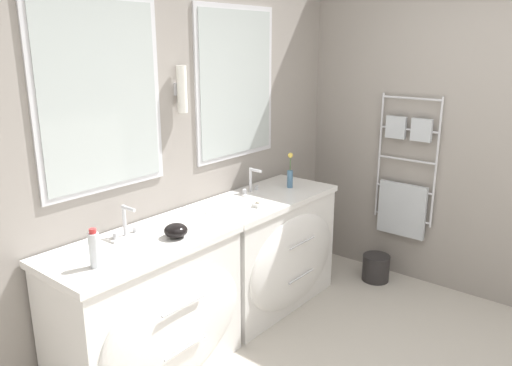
% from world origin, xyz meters
% --- Properties ---
extents(wall_back, '(4.86, 0.14, 2.60)m').
position_xyz_m(wall_back, '(-0.00, 1.96, 1.32)').
color(wall_back, gray).
rests_on(wall_back, ground_plane).
extents(wall_right, '(0.13, 3.91, 2.60)m').
position_xyz_m(wall_right, '(1.66, 0.87, 1.29)').
color(wall_right, gray).
rests_on(wall_right, ground_plane).
extents(vanity_left, '(1.13, 0.62, 0.87)m').
position_xyz_m(vanity_left, '(-0.63, 1.61, 0.44)').
color(vanity_left, white).
rests_on(vanity_left, ground_plane).
extents(vanity_right, '(1.13, 0.62, 0.87)m').
position_xyz_m(vanity_right, '(0.51, 1.61, 0.44)').
color(vanity_right, white).
rests_on(vanity_right, ground_plane).
extents(faucet_left, '(0.17, 0.12, 0.19)m').
position_xyz_m(faucet_left, '(-0.63, 1.78, 0.95)').
color(faucet_left, silver).
rests_on(faucet_left, vanity_left).
extents(faucet_right, '(0.17, 0.12, 0.19)m').
position_xyz_m(faucet_right, '(0.51, 1.78, 0.95)').
color(faucet_right, silver).
rests_on(faucet_right, vanity_right).
extents(toiletry_bottle, '(0.06, 0.06, 0.20)m').
position_xyz_m(toiletry_bottle, '(-0.99, 1.56, 0.96)').
color(toiletry_bottle, silver).
rests_on(toiletry_bottle, vanity_left).
extents(amenity_bowl, '(0.14, 0.14, 0.08)m').
position_xyz_m(amenity_bowl, '(-0.47, 1.54, 0.91)').
color(amenity_bowl, black).
rests_on(amenity_bowl, vanity_left).
extents(flower_vase, '(0.04, 0.04, 0.28)m').
position_xyz_m(flower_vase, '(0.79, 1.63, 0.97)').
color(flower_vase, teal).
rests_on(flower_vase, vanity_right).
extents(soap_dish, '(0.08, 0.06, 0.04)m').
position_xyz_m(soap_dish, '(0.28, 1.53, 0.88)').
color(soap_dish, white).
rests_on(soap_dish, vanity_right).
extents(waste_bin, '(0.23, 0.23, 0.22)m').
position_xyz_m(waste_bin, '(1.39, 1.14, 0.12)').
color(waste_bin, '#282626').
rests_on(waste_bin, ground_plane).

